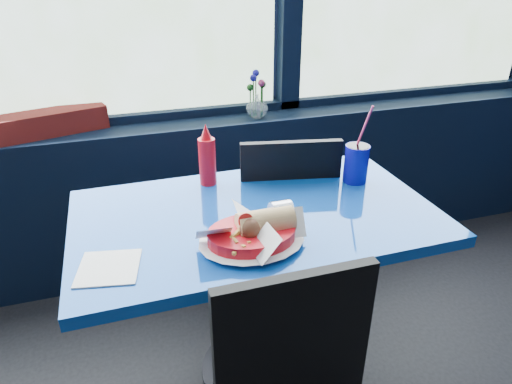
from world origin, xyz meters
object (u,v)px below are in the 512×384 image
at_px(ketchup_bottle, 207,158).
at_px(planter_box, 46,123).
at_px(food_basket, 254,233).
at_px(chair_near_back, 274,217).
at_px(flower_vase, 257,103).
at_px(near_table, 256,256).
at_px(soda_cup, 356,163).

bearing_deg(ketchup_bottle, planter_box, 134.44).
distance_m(food_basket, ketchup_bottle, 0.45).
distance_m(chair_near_back, flower_vase, 0.62).
bearing_deg(chair_near_back, food_basket, 75.24).
relative_size(near_table, flower_vase, 5.17).
height_order(planter_box, food_basket, planter_box).
bearing_deg(ketchup_bottle, soda_cup, -15.66).
distance_m(planter_box, flower_vase, 0.98).
height_order(near_table, food_basket, food_basket).
relative_size(flower_vase, soda_cup, 0.76).
bearing_deg(planter_box, ketchup_bottle, -61.69).
xyz_separation_m(near_table, chair_near_back, (0.18, 0.32, -0.05)).
distance_m(planter_box, food_basket, 1.24).
distance_m(chair_near_back, planter_box, 1.10).
height_order(flower_vase, soda_cup, soda_cup).
distance_m(flower_vase, ketchup_bottle, 0.68).
bearing_deg(food_basket, chair_near_back, 88.16).
bearing_deg(chair_near_back, soda_cup, 151.21).
height_order(food_basket, ketchup_bottle, ketchup_bottle).
height_order(chair_near_back, flower_vase, flower_vase).
xyz_separation_m(near_table, flower_vase, (0.27, 0.83, 0.30)).
relative_size(planter_box, ketchup_bottle, 2.23).
bearing_deg(ketchup_bottle, near_table, -68.33).
xyz_separation_m(near_table, planter_box, (-0.71, 0.88, 0.28)).
relative_size(near_table, planter_box, 2.29).
xyz_separation_m(chair_near_back, ketchup_bottle, (-0.29, -0.06, 0.34)).
height_order(flower_vase, food_basket, flower_vase).
xyz_separation_m(near_table, food_basket, (-0.06, -0.18, 0.22)).
distance_m(near_table, food_basket, 0.29).
bearing_deg(near_table, flower_vase, 72.03).
bearing_deg(ketchup_bottle, food_basket, -84.89).
height_order(flower_vase, ketchup_bottle, flower_vase).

